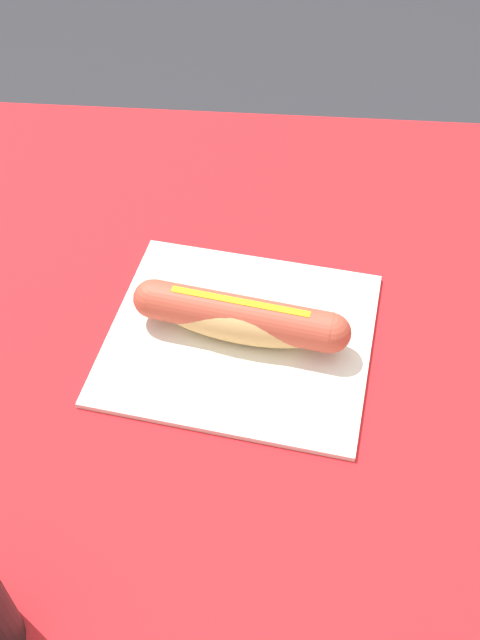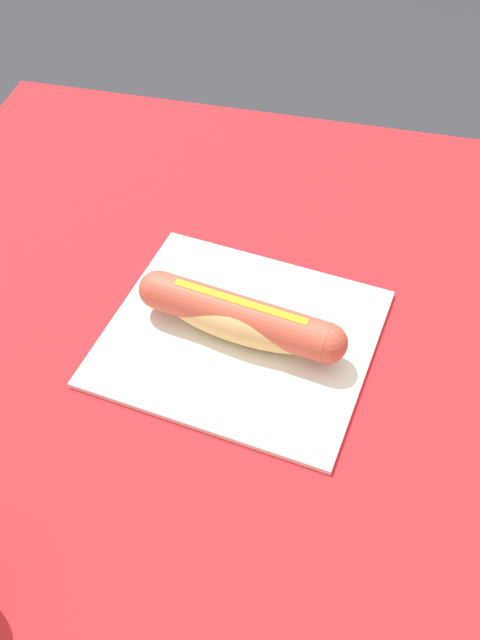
# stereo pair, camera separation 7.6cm
# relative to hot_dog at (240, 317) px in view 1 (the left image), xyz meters

# --- Properties ---
(ground_plane) EXTENTS (6.00, 6.00, 0.00)m
(ground_plane) POSITION_rel_hot_dog_xyz_m (0.05, -0.05, -0.77)
(ground_plane) COLOR #2D2D33
(ground_plane) RESTS_ON ground
(dining_table) EXTENTS (0.97, 0.95, 0.74)m
(dining_table) POSITION_rel_hot_dog_xyz_m (0.05, -0.05, -0.17)
(dining_table) COLOR brown
(dining_table) RESTS_ON ground
(paper_wrapper) EXTENTS (0.30, 0.28, 0.01)m
(paper_wrapper) POSITION_rel_hot_dog_xyz_m (-0.00, 0.00, -0.03)
(paper_wrapper) COLOR silver
(paper_wrapper) RESTS_ON dining_table
(hot_dog) EXTENTS (0.22, 0.08, 0.05)m
(hot_dog) POSITION_rel_hot_dog_xyz_m (0.00, 0.00, 0.00)
(hot_dog) COLOR #DBB26B
(hot_dog) RESTS_ON paper_wrapper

